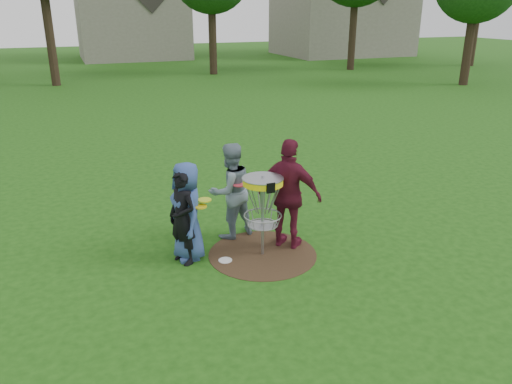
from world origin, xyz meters
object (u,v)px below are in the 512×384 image
object	(u,v)px
player_maroon	(289,195)
player_grey	(230,191)
disc_golf_basket	(263,197)
player_blue	(187,211)
player_black	(183,218)

from	to	relation	value
player_maroon	player_grey	bearing A→B (deg)	1.74
player_grey	player_maroon	xyz separation A→B (m)	(0.78, -0.75, 0.09)
disc_golf_basket	player_blue	bearing A→B (deg)	162.90
player_maroon	disc_golf_basket	xyz separation A→B (m)	(-0.53, -0.13, 0.08)
player_grey	player_blue	bearing A→B (deg)	15.26
player_black	disc_golf_basket	distance (m)	1.31
player_black	player_grey	xyz separation A→B (m)	(1.01, 0.67, 0.09)
player_maroon	disc_golf_basket	size ratio (longest dim) A/B	1.36
player_grey	player_black	bearing A→B (deg)	18.09
player_grey	disc_golf_basket	world-z (taller)	player_grey
player_black	player_grey	world-z (taller)	player_grey
player_grey	disc_golf_basket	xyz separation A→B (m)	(0.25, -0.89, 0.17)
player_blue	disc_golf_basket	world-z (taller)	player_blue
player_blue	player_black	world-z (taller)	player_blue
player_maroon	disc_golf_basket	world-z (taller)	player_maroon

